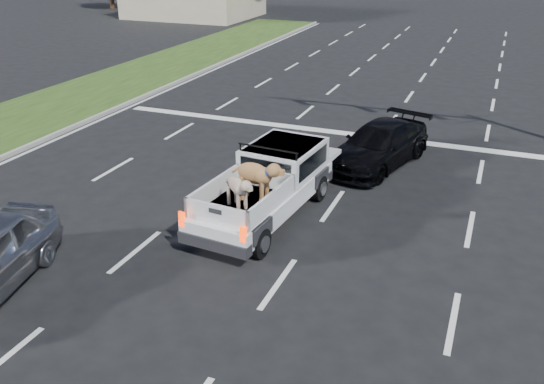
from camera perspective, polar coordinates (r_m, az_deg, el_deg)
The scene contains 6 objects.
ground at distance 12.71m, azimuth -6.81°, elevation -7.37°, with size 160.00×160.00×0.00m, color black.
road_markings at distance 18.11m, azimuth 3.00°, elevation 2.80°, with size 17.75×60.00×0.01m.
grass_median_left at distance 23.78m, azimuth -24.84°, elevation 5.97°, with size 5.00×60.00×0.10m, color #203E13.
curb_left at distance 22.11m, azimuth -20.38°, elevation 5.49°, with size 0.15×60.00×0.14m, color gray.
pickup_truck at distance 14.44m, azimuth -0.47°, elevation 0.78°, with size 2.20×5.03×1.83m.
black_coupe at distance 18.12m, azimuth 10.53°, elevation 4.58°, with size 1.80×4.43×1.28m, color black.
Camera 1 is at (5.38, -9.40, 6.64)m, focal length 38.00 mm.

